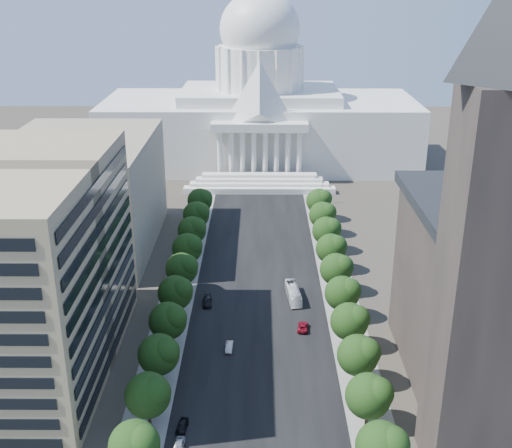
{
  "coord_description": "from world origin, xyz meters",
  "views": [
    {
      "loc": [
        0.29,
        -63.1,
        70.38
      ],
      "look_at": [
        -0.65,
        73.41,
        16.89
      ],
      "focal_mm": 45.0,
      "sensor_mm": 36.0,
      "label": 1
    }
  ],
  "objects_px": {
    "car_silver": "(229,347)",
    "car_red": "(303,327)",
    "car_parked": "(179,446)",
    "city_bus": "(293,293)",
    "car_dark_a": "(182,426)",
    "car_dark_b": "(207,302)"
  },
  "relations": [
    {
      "from": "car_red",
      "to": "car_parked",
      "type": "distance_m",
      "value": 42.97
    },
    {
      "from": "car_silver",
      "to": "car_red",
      "type": "bearing_deg",
      "value": 29.99
    },
    {
      "from": "car_red",
      "to": "car_dark_b",
      "type": "distance_m",
      "value": 23.69
    },
    {
      "from": "car_dark_a",
      "to": "car_parked",
      "type": "xyz_separation_m",
      "value": [
        0.02,
        -4.89,
        0.03
      ]
    },
    {
      "from": "car_dark_a",
      "to": "city_bus",
      "type": "distance_m",
      "value": 50.22
    },
    {
      "from": "car_parked",
      "to": "city_bus",
      "type": "distance_m",
      "value": 54.72
    },
    {
      "from": "car_dark_a",
      "to": "car_silver",
      "type": "distance_m",
      "value": 25.06
    },
    {
      "from": "car_red",
      "to": "car_dark_b",
      "type": "xyz_separation_m",
      "value": [
        -21.05,
        10.86,
        0.07
      ]
    },
    {
      "from": "car_dark_b",
      "to": "city_bus",
      "type": "xyz_separation_m",
      "value": [
        19.7,
        2.88,
        0.77
      ]
    },
    {
      "from": "car_dark_a",
      "to": "car_silver",
      "type": "relative_size",
      "value": 1.01
    },
    {
      "from": "car_dark_b",
      "to": "car_parked",
      "type": "xyz_separation_m",
      "value": [
        -0.82,
        -47.84,
        -0.01
      ]
    },
    {
      "from": "car_silver",
      "to": "car_dark_b",
      "type": "height_order",
      "value": "car_dark_b"
    },
    {
      "from": "car_silver",
      "to": "car_parked",
      "type": "xyz_separation_m",
      "value": [
        -6.67,
        -29.04,
        0.06
      ]
    },
    {
      "from": "city_bus",
      "to": "car_silver",
      "type": "bearing_deg",
      "value": -128.52
    },
    {
      "from": "car_red",
      "to": "car_dark_b",
      "type": "bearing_deg",
      "value": -21.25
    },
    {
      "from": "car_dark_a",
      "to": "city_bus",
      "type": "bearing_deg",
      "value": 72.34
    },
    {
      "from": "car_silver",
      "to": "city_bus",
      "type": "bearing_deg",
      "value": 59.83
    },
    {
      "from": "city_bus",
      "to": "car_dark_b",
      "type": "bearing_deg",
      "value": -177.62
    },
    {
      "from": "car_dark_b",
      "to": "car_red",
      "type": "bearing_deg",
      "value": -30.71
    },
    {
      "from": "car_dark_a",
      "to": "car_red",
      "type": "xyz_separation_m",
      "value": [
        21.9,
        32.09,
        -0.03
      ]
    },
    {
      "from": "car_dark_a",
      "to": "car_dark_b",
      "type": "relative_size",
      "value": 0.8
    },
    {
      "from": "car_silver",
      "to": "car_dark_a",
      "type": "bearing_deg",
      "value": -103.07
    }
  ]
}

